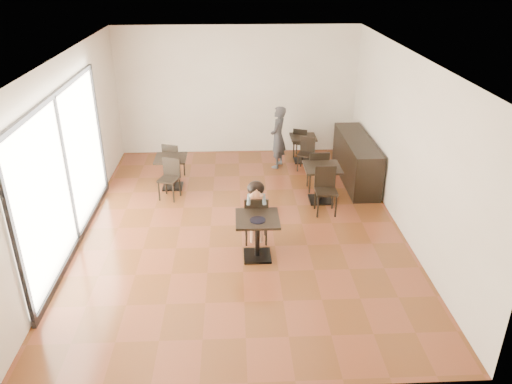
{
  "coord_description": "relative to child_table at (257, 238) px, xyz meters",
  "views": [
    {
      "loc": [
        -0.1,
        -8.37,
        4.72
      ],
      "look_at": [
        0.25,
        -0.62,
        1.0
      ],
      "focal_mm": 35.0,
      "sensor_mm": 36.0,
      "label": 1
    }
  ],
  "objects": [
    {
      "name": "plate",
      "position": [
        0.0,
        -0.1,
        0.39
      ],
      "size": [
        0.26,
        0.26,
        0.02
      ],
      "primitive_type": "cylinder",
      "color": "black",
      "rests_on": "child_table"
    },
    {
      "name": "wall_left",
      "position": [
        -3.25,
        1.12,
        1.22
      ],
      "size": [
        0.01,
        8.0,
        3.2
      ],
      "primitive_type": "cube",
      "color": "white",
      "rests_on": "floor"
    },
    {
      "name": "chair_back_b",
      "position": [
        1.34,
        3.77,
        0.01
      ],
      "size": [
        0.46,
        0.46,
        0.79
      ],
      "primitive_type": null,
      "rotation": [
        0.0,
        0.0,
        -0.38
      ],
      "color": "black",
      "rests_on": "floor"
    },
    {
      "name": "wall_front",
      "position": [
        -0.25,
        -2.88,
        1.22
      ],
      "size": [
        6.0,
        0.01,
        3.2
      ],
      "primitive_type": "cube",
      "color": "white",
      "rests_on": "floor"
    },
    {
      "name": "cafe_table_mid",
      "position": [
        1.44,
        2.11,
        0.01
      ],
      "size": [
        0.74,
        0.74,
        0.78
      ],
      "primitive_type": null,
      "rotation": [
        0.0,
        0.0,
        -0.0
      ],
      "color": "black",
      "rests_on": "floor"
    },
    {
      "name": "wall_back",
      "position": [
        -0.25,
        5.12,
        1.22
      ],
      "size": [
        6.0,
        0.01,
        3.2
      ],
      "primitive_type": "cube",
      "color": "white",
      "rests_on": "floor"
    },
    {
      "name": "chair_left_b",
      "position": [
        -1.75,
        2.37,
        0.05
      ],
      "size": [
        0.49,
        0.49,
        0.86
      ],
      "primitive_type": null,
      "rotation": [
        0.0,
        0.0,
        -0.33
      ],
      "color": "black",
      "rests_on": "floor"
    },
    {
      "name": "cafe_table_back",
      "position": [
        1.34,
        4.32,
        -0.06
      ],
      "size": [
        0.81,
        0.81,
        0.66
      ],
      "primitive_type": null,
      "rotation": [
        0.0,
        0.0,
        -0.38
      ],
      "color": "black",
      "rests_on": "floor"
    },
    {
      "name": "chair_back_a",
      "position": [
        1.34,
        4.62,
        0.01
      ],
      "size": [
        0.46,
        0.46,
        0.79
      ],
      "primitive_type": null,
      "rotation": [
        0.0,
        0.0,
        2.76
      ],
      "color": "black",
      "rests_on": "floor"
    },
    {
      "name": "cafe_table_left",
      "position": [
        -1.75,
        2.92,
        -0.03
      ],
      "size": [
        0.86,
        0.86,
        0.72
      ],
      "primitive_type": null,
      "rotation": [
        0.0,
        0.0,
        -0.33
      ],
      "color": "black",
      "rests_on": "floor"
    },
    {
      "name": "child_table",
      "position": [
        0.0,
        0.0,
        0.0
      ],
      "size": [
        0.73,
        0.73,
        0.77
      ],
      "primitive_type": null,
      "color": "black",
      "rests_on": "floor"
    },
    {
      "name": "floor",
      "position": [
        -0.25,
        1.12,
        -0.38
      ],
      "size": [
        6.0,
        8.0,
        0.01
      ],
      "primitive_type": "cube",
      "color": "brown",
      "rests_on": "ground"
    },
    {
      "name": "child",
      "position": [
        0.0,
        0.55,
        0.2
      ],
      "size": [
        0.41,
        0.58,
        1.16
      ],
      "primitive_type": null,
      "color": "gray",
      "rests_on": "child_chair"
    },
    {
      "name": "storefront_window",
      "position": [
        -3.22,
        0.62,
        1.02
      ],
      "size": [
        0.04,
        4.5,
        2.6
      ],
      "primitive_type": "cube",
      "color": "white",
      "rests_on": "floor"
    },
    {
      "name": "adult_patron",
      "position": [
        0.69,
        4.02,
        0.37
      ],
      "size": [
        0.54,
        0.64,
        1.5
      ],
      "primitive_type": "imported",
      "rotation": [
        0.0,
        0.0,
        -1.95
      ],
      "color": "#3C3C41",
      "rests_on": "floor"
    },
    {
      "name": "child_chair",
      "position": [
        0.0,
        0.55,
        0.08
      ],
      "size": [
        0.41,
        0.41,
        0.92
      ],
      "primitive_type": null,
      "rotation": [
        0.0,
        0.0,
        3.14
      ],
      "color": "black",
      "rests_on": "floor"
    },
    {
      "name": "wall_right",
      "position": [
        2.75,
        1.12,
        1.22
      ],
      "size": [
        0.01,
        8.0,
        3.2
      ],
      "primitive_type": "cube",
      "color": "white",
      "rests_on": "floor"
    },
    {
      "name": "ceiling",
      "position": [
        -0.25,
        1.12,
        2.82
      ],
      "size": [
        6.0,
        8.0,
        0.01
      ],
      "primitive_type": "cube",
      "color": "white",
      "rests_on": "floor"
    },
    {
      "name": "service_counter",
      "position": [
        2.4,
        3.12,
        0.12
      ],
      "size": [
        0.6,
        2.4,
        1.0
      ],
      "primitive_type": "cube",
      "color": "black",
      "rests_on": "floor"
    },
    {
      "name": "chair_mid_b",
      "position": [
        1.44,
        1.56,
        0.09
      ],
      "size": [
        0.42,
        0.42,
        0.94
      ],
      "primitive_type": null,
      "rotation": [
        0.0,
        0.0,
        -0.0
      ],
      "color": "black",
      "rests_on": "floor"
    },
    {
      "name": "chair_left_a",
      "position": [
        -1.75,
        3.47,
        0.05
      ],
      "size": [
        0.49,
        0.49,
        0.86
      ],
      "primitive_type": null,
      "rotation": [
        0.0,
        0.0,
        2.81
      ],
      "color": "black",
      "rests_on": "floor"
    },
    {
      "name": "pizza_slice",
      "position": [
        0.0,
        0.36,
        0.62
      ],
      "size": [
        0.27,
        0.21,
        0.06
      ],
      "primitive_type": null,
      "color": "tan",
      "rests_on": "child"
    },
    {
      "name": "chair_mid_a",
      "position": [
        1.44,
        2.66,
        0.09
      ],
      "size": [
        0.42,
        0.42,
        0.94
      ],
      "primitive_type": null,
      "rotation": [
        0.0,
        0.0,
        3.14
      ],
      "color": "black",
      "rests_on": "floor"
    }
  ]
}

